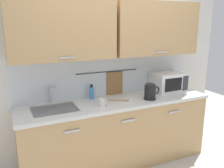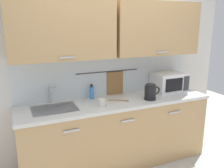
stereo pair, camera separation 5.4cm
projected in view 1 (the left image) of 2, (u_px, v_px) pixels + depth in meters
name	position (u px, v px, depth m)	size (l,w,h in m)	color
counter_unit	(116.00, 132.00, 3.18)	(2.53, 0.64, 0.90)	tan
back_wall_assembly	(110.00, 51.00, 3.13)	(3.70, 0.41, 2.50)	silver
sink_faucet	(51.00, 93.00, 2.92)	(0.09, 0.17, 0.22)	#B2B5BA
microwave	(168.00, 82.00, 3.50)	(0.46, 0.35, 0.27)	white
electric_kettle	(150.00, 92.00, 3.11)	(0.23, 0.16, 0.21)	black
dish_soap_bottle	(92.00, 92.00, 3.13)	(0.06, 0.06, 0.20)	#3F8CD8
mug_near_sink	(102.00, 103.00, 2.85)	(0.12, 0.08, 0.09)	silver
wooden_spoon	(121.00, 100.00, 3.07)	(0.26, 0.16, 0.01)	#9E7042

